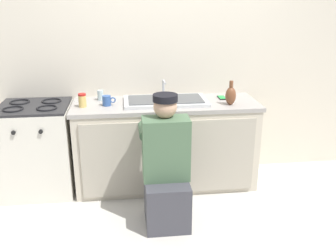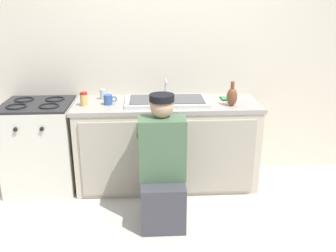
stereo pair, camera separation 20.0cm
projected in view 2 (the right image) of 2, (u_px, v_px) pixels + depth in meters
ground_plane at (169, 196)px, 3.62m from camera, size 12.00×12.00×0.00m
back_wall at (165, 57)px, 3.82m from camera, size 6.00×0.10×2.50m
counter_cabinet at (167, 146)px, 3.76m from camera, size 1.76×0.62×0.82m
countertop at (167, 104)px, 3.63m from camera, size 1.80×0.62×0.04m
sink_double_basin at (167, 101)px, 3.62m from camera, size 0.80×0.44×0.19m
stove_range at (41, 146)px, 3.69m from camera, size 0.66×0.62×0.89m
plumber_person at (163, 172)px, 3.09m from camera, size 0.42×0.61×1.10m
cell_phone at (224, 98)px, 3.74m from camera, size 0.07×0.14×0.01m
vase_decorative at (232, 96)px, 3.49m from camera, size 0.10×0.10×0.23m
water_glass at (103, 94)px, 3.73m from camera, size 0.06×0.06×0.10m
coffee_mug at (108, 100)px, 3.54m from camera, size 0.13×0.08×0.09m
condiment_jar at (84, 99)px, 3.50m from camera, size 0.07×0.07×0.13m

